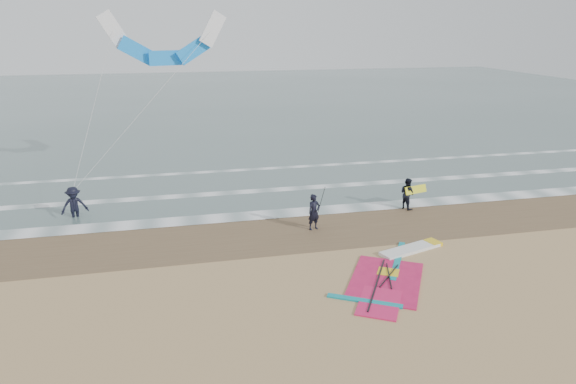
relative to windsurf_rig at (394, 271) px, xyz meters
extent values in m
plane|color=tan|center=(-1.98, -1.13, -0.04)|extent=(120.00, 120.00, 0.00)
cube|color=#47605E|center=(-1.98, 46.87, -0.03)|extent=(120.00, 80.00, 0.02)
cube|color=brown|center=(-1.98, 4.87, -0.03)|extent=(120.00, 5.00, 0.01)
cube|color=white|center=(-1.98, 7.07, -0.01)|extent=(120.00, 1.20, 0.02)
cube|color=white|center=(-1.98, 10.87, -0.01)|extent=(120.00, 0.70, 0.02)
cube|color=white|center=(-1.98, 15.37, -0.01)|extent=(120.00, 0.50, 0.01)
cube|color=white|center=(1.42, 1.68, 0.03)|extent=(2.87, 1.52, 0.13)
cube|color=yellow|center=(2.65, 2.07, 0.03)|extent=(0.69, 0.79, 0.15)
cube|color=#D61B55|center=(-0.59, -0.56, -0.02)|extent=(3.92, 4.33, 0.04)
cube|color=#D61B55|center=(-1.43, -2.02, -0.01)|extent=(2.17, 2.41, 0.05)
cube|color=#0C8C99|center=(0.53, 0.89, -0.01)|extent=(2.00, 3.22, 0.06)
cube|color=#0C8C99|center=(-1.88, -1.79, -0.01)|extent=(2.35, 1.50, 0.06)
cube|color=yellow|center=(-0.25, 0.00, -0.01)|extent=(1.01, 0.97, 0.06)
cylinder|color=black|center=(-1.04, -0.78, 0.02)|extent=(2.07, 3.52, 0.07)
cylinder|color=black|center=(-0.37, -0.34, 0.04)|extent=(1.38, 1.53, 0.04)
cylinder|color=black|center=(-0.37, -0.34, 0.04)|extent=(0.66, 1.93, 0.04)
imported|color=black|center=(-1.87, 4.81, 0.80)|extent=(0.71, 0.58, 1.68)
imported|color=black|center=(3.46, 6.46, 0.77)|extent=(0.86, 0.95, 1.61)
imported|color=black|center=(-12.78, 8.70, 0.92)|extent=(1.38, 1.02, 1.92)
cylinder|color=black|center=(-1.57, 4.81, 1.19)|extent=(0.17, 0.86, 1.82)
cube|color=yellow|center=(3.86, 6.36, 0.98)|extent=(1.30, 0.51, 0.39)
cube|color=white|center=(-10.64, 13.50, 8.65)|extent=(1.59, 0.51, 2.00)
cube|color=#1687F2|center=(-9.53, 13.50, 7.54)|extent=(1.96, 0.61, 1.62)
cube|color=#1687F2|center=(-8.02, 13.50, 7.13)|extent=(1.81, 0.57, 0.80)
cube|color=#1687F2|center=(-6.50, 13.50, 7.54)|extent=(1.96, 0.61, 1.62)
cube|color=white|center=(-5.40, 13.50, 8.65)|extent=(1.59, 0.51, 2.00)
cylinder|color=beige|center=(-11.71, 11.10, 4.96)|extent=(2.16, 4.82, 7.38)
cylinder|color=beige|center=(-9.09, 11.10, 4.96)|extent=(7.40, 4.82, 7.39)
camera|label=1|loc=(-7.72, -16.23, 8.95)|focal=32.00mm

